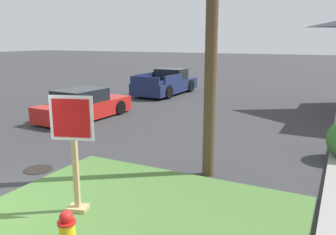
% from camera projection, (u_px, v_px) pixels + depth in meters
% --- Properties ---
extents(grass_corner_patch, '(5.79, 4.71, 0.08)m').
position_uv_depth(grass_corner_patch, '(134.00, 219.00, 6.30)').
color(grass_corner_patch, '#477033').
rests_on(grass_corner_patch, ground).
extents(stop_sign, '(0.77, 0.38, 2.19)m').
position_uv_depth(stop_sign, '(74.00, 155.00, 6.28)').
color(stop_sign, tan).
rests_on(stop_sign, grass_corner_patch).
extents(manhole_cover, '(0.70, 0.70, 0.02)m').
position_uv_depth(manhole_cover, '(38.00, 169.00, 8.79)').
color(manhole_cover, black).
rests_on(manhole_cover, ground).
extents(parked_sedan_red, '(1.99, 4.30, 1.25)m').
position_uv_depth(parked_sedan_red, '(84.00, 106.00, 14.43)').
color(parked_sedan_red, red).
rests_on(parked_sedan_red, ground).
extents(pickup_truck_navy, '(2.16, 5.05, 1.48)m').
position_uv_depth(pickup_truck_navy, '(166.00, 84.00, 21.05)').
color(pickup_truck_navy, '#19234C').
rests_on(pickup_truck_navy, ground).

